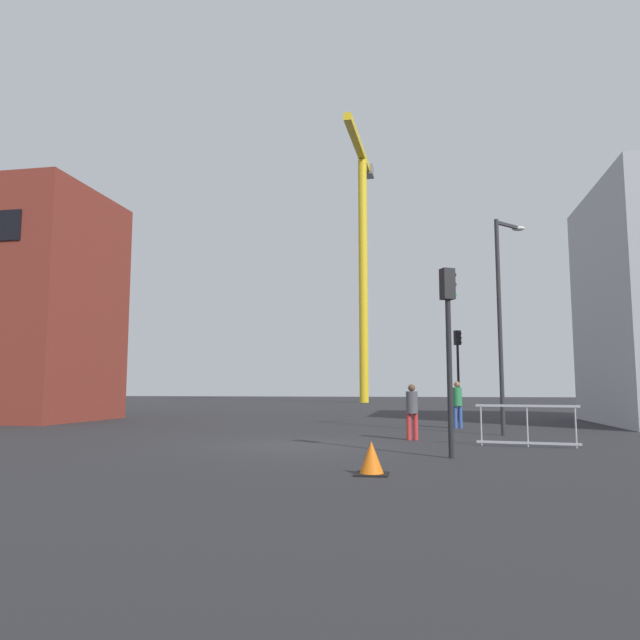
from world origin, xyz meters
TOP-DOWN VIEW (x-y plane):
  - ground at (0.00, 0.00)m, footprint 160.00×160.00m
  - construction_crane at (-2.81, 43.39)m, footprint 1.41×14.87m
  - streetlamp_tall at (5.93, 4.42)m, footprint 1.12×1.06m
  - traffic_light_median at (3.95, -2.24)m, footprint 0.39×0.35m
  - traffic_light_near at (4.92, 13.56)m, footprint 0.39×0.33m
  - pedestrian_walking at (4.55, 7.37)m, footprint 0.34×0.34m
  - pedestrian_waiting at (3.00, 2.08)m, footprint 0.34×0.34m
  - safety_barrier_right_run at (5.98, 0.60)m, footprint 2.55×0.43m
  - traffic_cone_on_verge at (2.47, -5.02)m, footprint 0.58×0.58m

SIDE VIEW (x-z plane):
  - ground at x=0.00m, z-range 0.00..0.00m
  - traffic_cone_on_verge at x=2.47m, z-range -0.02..0.56m
  - safety_barrier_right_run at x=5.98m, z-range 0.02..1.10m
  - pedestrian_waiting at x=3.00m, z-range 0.13..1.74m
  - pedestrian_walking at x=4.55m, z-range 0.15..1.89m
  - traffic_light_median at x=3.95m, z-range 0.70..4.89m
  - traffic_light_near at x=4.92m, z-range 0.71..4.96m
  - streetlamp_tall at x=5.93m, z-range 0.59..7.67m
  - construction_crane at x=-2.81m, z-range 3.57..29.55m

